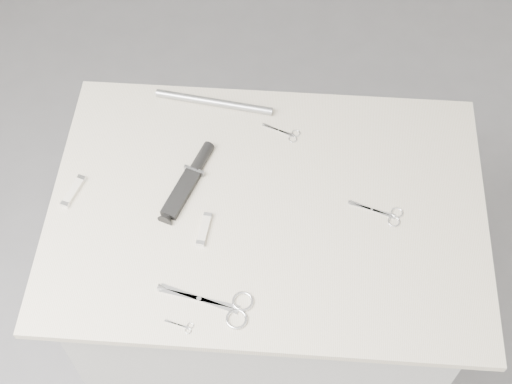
# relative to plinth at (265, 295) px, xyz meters

# --- Properties ---
(ground) EXTENTS (4.00, 4.00, 0.01)m
(ground) POSITION_rel_plinth_xyz_m (0.00, 0.00, -0.46)
(ground) COLOR gray
(ground) RESTS_ON ground
(plinth) EXTENTS (0.90, 0.60, 0.90)m
(plinth) POSITION_rel_plinth_xyz_m (0.00, 0.00, 0.00)
(plinth) COLOR #B6B6B3
(plinth) RESTS_ON ground
(display_board) EXTENTS (1.00, 0.70, 0.02)m
(display_board) POSITION_rel_plinth_xyz_m (0.00, 0.00, 0.46)
(display_board) COLOR beige
(display_board) RESTS_ON plinth
(large_shears) EXTENTS (0.20, 0.10, 0.01)m
(large_shears) POSITION_rel_plinth_xyz_m (-0.07, -0.26, 0.47)
(large_shears) COLOR silver
(large_shears) RESTS_ON display_board
(embroidery_scissors_a) EXTENTS (0.13, 0.07, 0.00)m
(embroidery_scissors_a) POSITION_rel_plinth_xyz_m (0.27, -0.00, 0.47)
(embroidery_scissors_a) COLOR silver
(embroidery_scissors_a) RESTS_ON display_board
(embroidery_scissors_b) EXTENTS (0.10, 0.06, 0.00)m
(embroidery_scissors_b) POSITION_rel_plinth_xyz_m (0.03, 0.21, 0.47)
(embroidery_scissors_b) COLOR silver
(embroidery_scissors_b) RESTS_ON display_board
(tiny_scissors) EXTENTS (0.06, 0.03, 0.00)m
(tiny_scissors) POSITION_rel_plinth_xyz_m (-0.16, -0.31, 0.47)
(tiny_scissors) COLOR silver
(tiny_scissors) RESTS_ON display_board
(sheathed_knife) EXTENTS (0.10, 0.22, 0.03)m
(sheathed_knife) POSITION_rel_plinth_xyz_m (-0.18, 0.06, 0.48)
(sheathed_knife) COLOR black
(sheathed_knife) RESTS_ON display_board
(pocket_knife_a) EXTENTS (0.04, 0.09, 0.01)m
(pocket_knife_a) POSITION_rel_plinth_xyz_m (-0.45, 0.01, 0.48)
(pocket_knife_a) COLOR silver
(pocket_knife_a) RESTS_ON display_board
(pocket_knife_b) EXTENTS (0.03, 0.09, 0.01)m
(pocket_knife_b) POSITION_rel_plinth_xyz_m (-0.14, -0.08, 0.48)
(pocket_knife_b) COLOR silver
(pocket_knife_b) RESTS_ON display_board
(metal_rail) EXTENTS (0.30, 0.06, 0.02)m
(metal_rail) POSITION_rel_plinth_xyz_m (-0.15, 0.29, 0.48)
(metal_rail) COLOR #96999E
(metal_rail) RESTS_ON display_board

